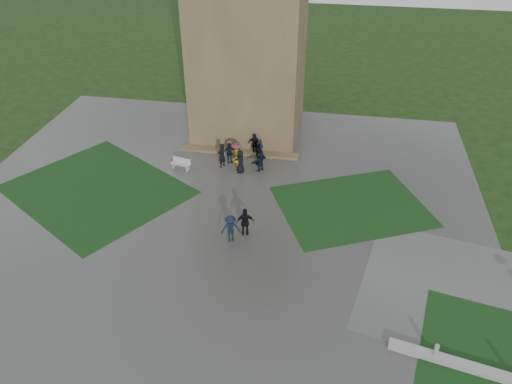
% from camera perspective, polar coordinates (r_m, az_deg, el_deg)
% --- Properties ---
extents(ground, '(120.00, 120.00, 0.00)m').
position_cam_1_polar(ground, '(29.44, -6.03, -5.55)').
color(ground, black).
extents(plaza, '(34.00, 34.00, 0.02)m').
position_cam_1_polar(plaza, '(30.95, -5.08, -3.24)').
color(plaza, '#393936').
rests_on(plaza, ground).
extents(lawn_inset_left, '(14.10, 13.46, 0.01)m').
position_cam_1_polar(lawn_inset_left, '(35.31, -17.75, 0.26)').
color(lawn_inset_left, black).
rests_on(lawn_inset_left, plaza).
extents(lawn_inset_right, '(11.12, 10.15, 0.01)m').
position_cam_1_polar(lawn_inset_right, '(32.61, 10.88, -1.60)').
color(lawn_inset_right, black).
rests_on(lawn_inset_right, plaza).
extents(tower, '(8.00, 8.00, 18.00)m').
position_cam_1_polar(tower, '(38.67, -0.78, 19.37)').
color(tower, brown).
rests_on(tower, ground).
extents(tower_plinth, '(9.00, 0.80, 0.22)m').
position_cam_1_polar(tower_plinth, '(37.91, -1.90, 4.59)').
color(tower_plinth, brown).
rests_on(tower_plinth, plaza).
extents(bench, '(1.49, 0.77, 0.83)m').
position_cam_1_polar(bench, '(36.17, -8.56, 3.24)').
color(bench, '#B2B2AD').
rests_on(bench, plaza).
extents(visitor_cluster, '(3.77, 3.46, 2.47)m').
position_cam_1_polar(visitor_cluster, '(35.98, -1.09, 4.48)').
color(visitor_cluster, black).
rests_on(visitor_cluster, plaza).
extents(pedestrian_mid, '(1.26, 0.88, 1.76)m').
position_cam_1_polar(pedestrian_mid, '(28.73, -2.90, -4.21)').
color(pedestrian_mid, black).
rests_on(pedestrian_mid, plaza).
extents(pedestrian_near, '(1.18, 0.85, 1.82)m').
position_cam_1_polar(pedestrian_near, '(29.15, -1.23, -3.45)').
color(pedestrian_near, black).
rests_on(pedestrian_near, plaza).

